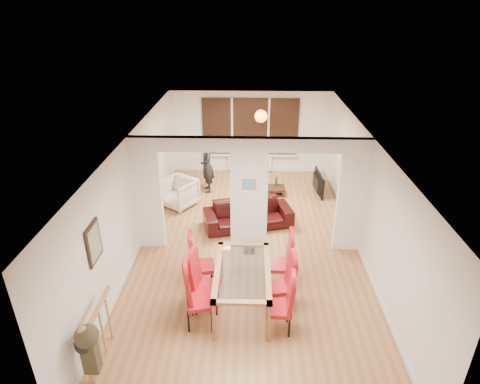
{
  "coord_description": "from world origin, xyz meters",
  "views": [
    {
      "loc": [
        0.03,
        -7.75,
        5.13
      ],
      "look_at": [
        -0.21,
        0.6,
        1.08
      ],
      "focal_mm": 30.0,
      "sensor_mm": 36.0,
      "label": 1
    }
  ],
  "objects_px": {
    "dining_chair_ra": "(279,305)",
    "sofa": "(248,214)",
    "person": "(207,166)",
    "bowl": "(262,185)",
    "television": "(315,183)",
    "coffee_table": "(268,191)",
    "dining_chair_rc": "(279,261)",
    "bottle": "(276,181)",
    "dining_chair_la": "(201,297)",
    "dining_chair_rb": "(280,283)",
    "dining_chair_lb": "(206,283)",
    "dining_table": "(242,288)",
    "armchair": "(179,193)",
    "dining_chair_lc": "(203,263)"
  },
  "relations": [
    {
      "from": "dining_chair_ra",
      "to": "bowl",
      "type": "relative_size",
      "value": 4.66
    },
    {
      "from": "television",
      "to": "coffee_table",
      "type": "xyz_separation_m",
      "value": [
        -1.37,
        -0.14,
        -0.2
      ]
    },
    {
      "from": "television",
      "to": "armchair",
      "type": "bearing_deg",
      "value": 99.42
    },
    {
      "from": "dining_chair_lb",
      "to": "dining_chair_rc",
      "type": "relative_size",
      "value": 0.98
    },
    {
      "from": "dining_chair_rc",
      "to": "bottle",
      "type": "relative_size",
      "value": 3.8
    },
    {
      "from": "dining_chair_ra",
      "to": "coffee_table",
      "type": "distance_m",
      "value": 5.29
    },
    {
      "from": "person",
      "to": "bowl",
      "type": "relative_size",
      "value": 7.0
    },
    {
      "from": "dining_chair_ra",
      "to": "person",
      "type": "bearing_deg",
      "value": 109.16
    },
    {
      "from": "bowl",
      "to": "coffee_table",
      "type": "bearing_deg",
      "value": -23.38
    },
    {
      "from": "person",
      "to": "coffee_table",
      "type": "bearing_deg",
      "value": 71.79
    },
    {
      "from": "dining_chair_rb",
      "to": "sofa",
      "type": "bearing_deg",
      "value": 91.37
    },
    {
      "from": "dining_chair_lb",
      "to": "dining_chair_ra",
      "type": "xyz_separation_m",
      "value": [
        1.26,
        -0.5,
        -0.03
      ]
    },
    {
      "from": "dining_chair_ra",
      "to": "armchair",
      "type": "relative_size",
      "value": 1.25
    },
    {
      "from": "dining_chair_la",
      "to": "sofa",
      "type": "bearing_deg",
      "value": 64.29
    },
    {
      "from": "dining_chair_rb",
      "to": "sofa",
      "type": "distance_m",
      "value": 2.99
    },
    {
      "from": "dining_table",
      "to": "bowl",
      "type": "distance_m",
      "value": 4.81
    },
    {
      "from": "dining_chair_ra",
      "to": "sofa",
      "type": "bearing_deg",
      "value": 100.32
    },
    {
      "from": "dining_chair_rb",
      "to": "dining_chair_rc",
      "type": "relative_size",
      "value": 0.95
    },
    {
      "from": "television",
      "to": "bottle",
      "type": "bearing_deg",
      "value": 88.51
    },
    {
      "from": "television",
      "to": "bowl",
      "type": "bearing_deg",
      "value": 88.66
    },
    {
      "from": "dining_chair_la",
      "to": "dining_chair_rb",
      "type": "distance_m",
      "value": 1.44
    },
    {
      "from": "dining_chair_la",
      "to": "dining_chair_ra",
      "type": "bearing_deg",
      "value": -16.94
    },
    {
      "from": "dining_chair_rb",
      "to": "dining_table",
      "type": "bearing_deg",
      "value": 169.53
    },
    {
      "from": "coffee_table",
      "to": "bowl",
      "type": "height_order",
      "value": "bowl"
    },
    {
      "from": "dining_chair_ra",
      "to": "bowl",
      "type": "bearing_deg",
      "value": 93.02
    },
    {
      "from": "dining_chair_la",
      "to": "dining_chair_rb",
      "type": "bearing_deg",
      "value": 5.97
    },
    {
      "from": "dining_chair_la",
      "to": "bottle",
      "type": "distance_m",
      "value": 5.5
    },
    {
      "from": "person",
      "to": "dining_chair_ra",
      "type": "bearing_deg",
      "value": 5.42
    },
    {
      "from": "sofa",
      "to": "dining_chair_la",
      "type": "bearing_deg",
      "value": -117.72
    },
    {
      "from": "dining_table",
      "to": "bottle",
      "type": "height_order",
      "value": "dining_table"
    },
    {
      "from": "dining_chair_lc",
      "to": "dining_chair_rb",
      "type": "relative_size",
      "value": 1.02
    },
    {
      "from": "bottle",
      "to": "dining_chair_rc",
      "type": "bearing_deg",
      "value": -92.46
    },
    {
      "from": "dining_table",
      "to": "person",
      "type": "relative_size",
      "value": 1.1
    },
    {
      "from": "dining_table",
      "to": "dining_chair_lb",
      "type": "bearing_deg",
      "value": -174.17
    },
    {
      "from": "dining_chair_lc",
      "to": "sofa",
      "type": "xyz_separation_m",
      "value": [
        0.85,
        2.37,
        -0.24
      ]
    },
    {
      "from": "dining_chair_ra",
      "to": "person",
      "type": "distance_m",
      "value": 5.73
    },
    {
      "from": "dining_chair_la",
      "to": "armchair",
      "type": "bearing_deg",
      "value": 91.41
    },
    {
      "from": "dining_chair_lb",
      "to": "bottle",
      "type": "relative_size",
      "value": 3.73
    },
    {
      "from": "dining_chair_rb",
      "to": "sofa",
      "type": "height_order",
      "value": "dining_chair_rb"
    },
    {
      "from": "television",
      "to": "coffee_table",
      "type": "height_order",
      "value": "television"
    },
    {
      "from": "dining_table",
      "to": "dining_chair_ra",
      "type": "xyz_separation_m",
      "value": [
        0.62,
        -0.56,
        0.12
      ]
    },
    {
      "from": "bowl",
      "to": "dining_chair_lb",
      "type": "bearing_deg",
      "value": -102.85
    },
    {
      "from": "dining_chair_ra",
      "to": "television",
      "type": "bearing_deg",
      "value": 77.12
    },
    {
      "from": "person",
      "to": "sofa",
      "type": "bearing_deg",
      "value": 18.97
    },
    {
      "from": "dining_chair_lc",
      "to": "dining_chair_rb",
      "type": "bearing_deg",
      "value": -32.16
    },
    {
      "from": "person",
      "to": "television",
      "type": "height_order",
      "value": "person"
    },
    {
      "from": "armchair",
      "to": "dining_chair_ra",
      "type": "bearing_deg",
      "value": -27.26
    },
    {
      "from": "dining_table",
      "to": "bottle",
      "type": "relative_size",
      "value": 5.83
    },
    {
      "from": "armchair",
      "to": "television",
      "type": "distance_m",
      "value": 3.93
    },
    {
      "from": "dining_table",
      "to": "coffee_table",
      "type": "relative_size",
      "value": 1.81
    }
  ]
}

